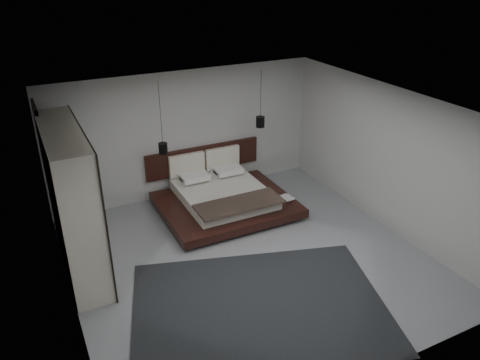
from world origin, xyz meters
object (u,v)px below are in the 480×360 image
pendant_right (260,122)px  wardrobe (73,202)px  rug (259,307)px  lattice_screen (47,173)px  pendant_left (163,148)px  bed (223,196)px

pendant_right → wardrobe: 4.36m
wardrobe → rug: (2.25, -2.36, -1.25)m
lattice_screen → wardrobe: 1.33m
pendant_right → rug: pendant_right is taller
pendant_left → wardrobe: 2.29m
pendant_left → rug: bearing=-85.2°
pendant_left → rug: 3.83m
pendant_left → rug: size_ratio=0.38×
bed → rug: 3.24m
lattice_screen → pendant_left: size_ratio=1.76×
pendant_left → pendant_right: size_ratio=1.17×
bed → pendant_left: pendant_left is taller
lattice_screen → pendant_right: pendant_right is taller
pendant_right → pendant_left: bearing=180.0°
lattice_screen → bed: (3.32, -0.54, -1.02)m
pendant_right → rug: size_ratio=0.32×
lattice_screen → bed: bearing=-9.2°
wardrobe → rug: 3.49m
pendant_left → pendant_right: bearing=0.0°
wardrobe → pendant_right: bearing=15.8°
bed → wardrobe: (-3.07, -0.76, 0.98)m
lattice_screen → bed: lattice_screen is taller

